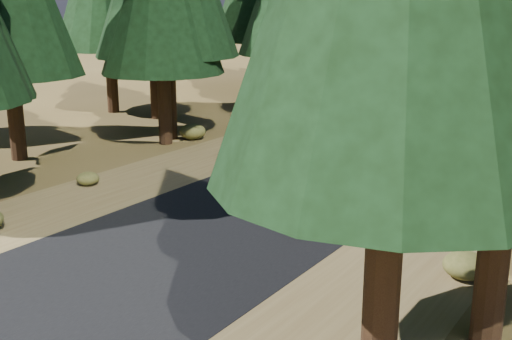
% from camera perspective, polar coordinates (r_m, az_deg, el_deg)
% --- Properties ---
extents(ground, '(120.00, 120.00, 0.00)m').
position_cam_1_polar(ground, '(15.66, -3.06, -5.08)').
color(ground, '#4C3B1B').
rests_on(ground, ground).
extents(road, '(6.00, 100.00, 0.01)m').
position_cam_1_polar(road, '(19.69, 5.67, -0.86)').
color(road, black).
rests_on(road, ground).
extents(shoulder_l, '(3.20, 100.00, 0.01)m').
position_cam_1_polar(shoulder_l, '(22.14, -4.87, 0.96)').
color(shoulder_l, brown).
rests_on(shoulder_l, ground).
extents(shoulder_r, '(3.20, 100.00, 0.01)m').
position_cam_1_polar(shoulder_r, '(18.10, 18.62, -3.06)').
color(shoulder_r, brown).
rests_on(shoulder_r, ground).
extents(understory_shrubs, '(15.99, 30.63, 0.62)m').
position_cam_1_polar(understory_shrubs, '(19.97, 9.89, -0.02)').
color(understory_shrubs, '#474C1E').
rests_on(understory_shrubs, ground).
extents(rider_lead, '(1.02, 1.70, 1.45)m').
position_cam_1_polar(rider_lead, '(15.29, 5.04, -3.68)').
color(rider_lead, silver).
rests_on(rider_lead, road).
extents(rider_follow, '(1.07, 1.96, 1.67)m').
position_cam_1_polar(rider_follow, '(22.63, 4.08, 2.74)').
color(rider_follow, '#91090A').
rests_on(rider_follow, road).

